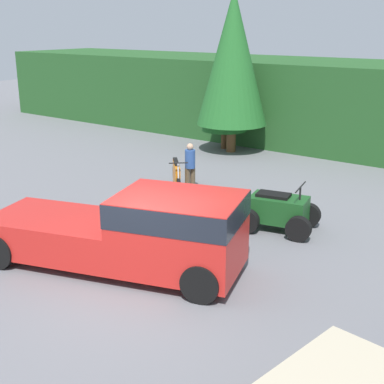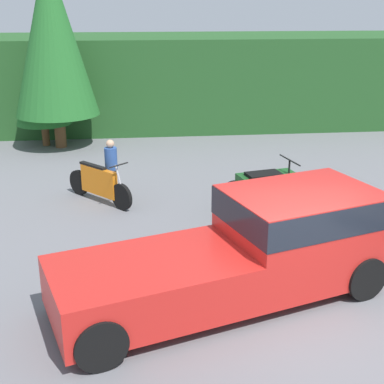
% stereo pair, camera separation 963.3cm
% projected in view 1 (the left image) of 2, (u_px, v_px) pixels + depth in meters
% --- Properties ---
extents(ground_plane, '(80.00, 80.00, 0.00)m').
position_uv_depth(ground_plane, '(142.00, 291.00, 11.20)').
color(ground_plane, slate).
extents(tree_left, '(2.00, 2.00, 4.55)m').
position_uv_depth(tree_left, '(225.00, 88.00, 23.17)').
color(tree_left, brown).
rests_on(tree_left, ground_plane).
extents(tree_mid_left, '(2.98, 2.98, 6.77)m').
position_uv_depth(tree_mid_left, '(233.00, 58.00, 22.18)').
color(tree_mid_left, brown).
rests_on(tree_mid_left, ground_plane).
extents(pickup_truck_red, '(6.23, 3.71, 1.87)m').
position_uv_depth(pickup_truck_red, '(138.00, 230.00, 11.83)').
color(pickup_truck_red, red).
rests_on(pickup_truck_red, ground_plane).
extents(dirt_bike, '(1.75, 1.88, 1.21)m').
position_uv_depth(dirt_bike, '(177.00, 177.00, 17.67)').
color(dirt_bike, black).
rests_on(dirt_bike, ground_plane).
extents(quad_atv, '(2.29, 1.77, 1.30)m').
position_uv_depth(quad_atv, '(278.00, 211.00, 14.38)').
color(quad_atv, black).
rests_on(quad_atv, ground_plane).
extents(rider_person, '(0.47, 0.47, 1.63)m').
position_uv_depth(rider_person, '(190.00, 166.00, 17.60)').
color(rider_person, brown).
rests_on(rider_person, ground_plane).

